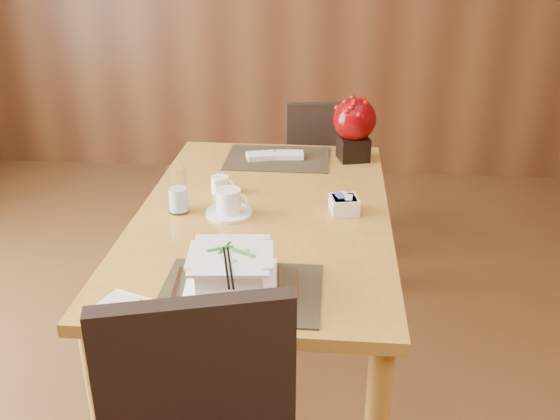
# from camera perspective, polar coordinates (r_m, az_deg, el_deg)

# --- Properties ---
(dining_table) EXTENTS (0.90, 1.50, 0.75)m
(dining_table) POSITION_cam_1_polar(r_m,az_deg,el_deg) (2.29, -1.50, -2.27)
(dining_table) COLOR #B88333
(dining_table) RESTS_ON ground
(placemat_near) EXTENTS (0.45, 0.33, 0.01)m
(placemat_near) POSITION_cam_1_polar(r_m,az_deg,el_deg) (1.76, -3.58, -7.42)
(placemat_near) COLOR black
(placemat_near) RESTS_ON dining_table
(placemat_far) EXTENTS (0.45, 0.33, 0.01)m
(placemat_far) POSITION_cam_1_polar(r_m,az_deg,el_deg) (2.75, -0.22, 4.75)
(placemat_far) COLOR black
(placemat_far) RESTS_ON dining_table
(soup_setting) EXTENTS (0.28, 0.28, 0.10)m
(soup_setting) POSITION_cam_1_polar(r_m,az_deg,el_deg) (1.77, -4.50, -5.50)
(soup_setting) COLOR white
(soup_setting) RESTS_ON dining_table
(coffee_cup) EXTENTS (0.17, 0.17, 0.09)m
(coffee_cup) POSITION_cam_1_polar(r_m,az_deg,el_deg) (2.21, -4.71, 0.57)
(coffee_cup) COLOR white
(coffee_cup) RESTS_ON dining_table
(water_glass) EXTENTS (0.09, 0.09, 0.17)m
(water_glass) POSITION_cam_1_polar(r_m,az_deg,el_deg) (2.23, -9.33, 1.82)
(water_glass) COLOR white
(water_glass) RESTS_ON dining_table
(creamer_jug) EXTENTS (0.11, 0.11, 0.06)m
(creamer_jug) POSITION_cam_1_polar(r_m,az_deg,el_deg) (2.40, -5.50, 2.34)
(creamer_jug) COLOR white
(creamer_jug) RESTS_ON dining_table
(sugar_caddy) EXTENTS (0.11, 0.11, 0.06)m
(sugar_caddy) POSITION_cam_1_polar(r_m,az_deg,el_deg) (2.23, 5.88, 0.47)
(sugar_caddy) COLOR white
(sugar_caddy) RESTS_ON dining_table
(berry_decor) EXTENTS (0.19, 0.19, 0.27)m
(berry_decor) POSITION_cam_1_polar(r_m,az_deg,el_deg) (2.72, 6.81, 7.72)
(berry_decor) COLOR black
(berry_decor) RESTS_ON dining_table
(napkins_far) EXTENTS (0.26, 0.13, 0.02)m
(napkins_far) POSITION_cam_1_polar(r_m,az_deg,el_deg) (2.75, -0.26, 5.03)
(napkins_far) COLOR white
(napkins_far) RESTS_ON dining_table
(bread_plate) EXTENTS (0.18, 0.18, 0.01)m
(bread_plate) POSITION_cam_1_polar(r_m,az_deg,el_deg) (1.73, -14.34, -8.76)
(bread_plate) COLOR white
(bread_plate) RESTS_ON dining_table
(far_chair) EXTENTS (0.48, 0.48, 0.90)m
(far_chair) POSITION_cam_1_polar(r_m,az_deg,el_deg) (3.31, 3.87, 3.65)
(far_chair) COLOR black
(far_chair) RESTS_ON ground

